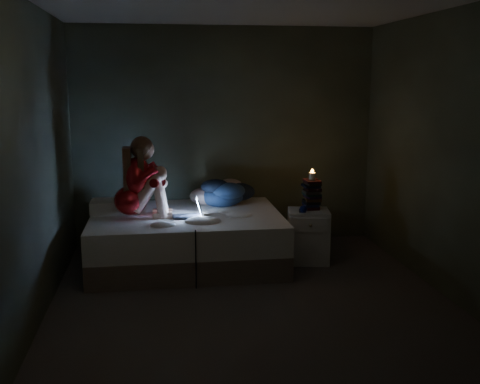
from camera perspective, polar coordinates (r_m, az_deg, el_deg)
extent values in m
cube|color=#433B37|center=(5.33, 1.04, -10.69)|extent=(3.60, 3.80, 0.02)
cube|color=silver|center=(4.98, 1.16, 18.51)|extent=(3.60, 3.80, 0.02)
cube|color=#2E3124|center=(6.87, -1.52, 5.54)|extent=(3.60, 0.02, 2.60)
cube|color=#2E3124|center=(3.15, 6.79, -1.25)|extent=(3.60, 0.02, 2.60)
cube|color=#2E3124|center=(5.02, -19.75, 2.81)|extent=(0.02, 3.80, 2.60)
cube|color=#2E3124|center=(5.58, 19.81, 3.58)|extent=(0.02, 3.80, 2.60)
cube|color=silver|center=(6.34, -12.62, -1.39)|extent=(0.47, 0.33, 0.13)
cube|color=silver|center=(6.30, 6.87, -4.40)|extent=(0.49, 0.45, 0.58)
cylinder|color=beige|center=(6.24, 7.24, 1.42)|extent=(0.07, 0.07, 0.08)
cube|color=black|center=(6.16, 6.36, -1.90)|extent=(0.08, 0.14, 0.01)
sphere|color=#091552|center=(6.09, 6.58, -1.74)|extent=(0.08, 0.08, 0.08)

